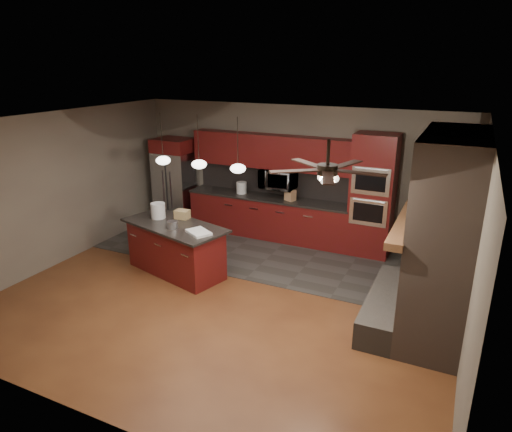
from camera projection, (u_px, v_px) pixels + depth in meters
The scene contains 22 objects.
ground at pixel (228, 295), 7.48m from camera, with size 7.00×7.00×0.00m, color brown.
ceiling at pixel (224, 122), 6.57m from camera, with size 7.00×6.00×0.02m, color white.
back_wall at pixel (295, 173), 9.59m from camera, with size 7.00×0.02×2.80m, color #6E6758.
right_wall at pixel (476, 253), 5.61m from camera, with size 0.02×6.00×2.80m, color #6E6758.
left_wall at pixel (60, 188), 8.43m from camera, with size 0.02×6.00×2.80m, color #6E6758.
slate_tile_patch at pixel (272, 255), 9.01m from camera, with size 7.00×2.40×0.01m, color #373532.
fireplace_column at pixel (437, 244), 6.17m from camera, with size 1.30×2.10×2.80m.
back_cabinetry at pixel (269, 196), 9.73m from camera, with size 3.59×0.64×2.20m.
oven_tower at pixel (372, 196), 8.71m from camera, with size 0.80×0.63×2.38m.
microwave at pixel (278, 179), 9.52m from camera, with size 0.73×0.41×0.50m, color silver.
refrigerator at pixel (176, 182), 10.52m from camera, with size 0.84×0.75×1.99m.
kitchen_island at pixel (176, 248), 8.15m from camera, with size 2.13×1.38×0.92m.
white_bucket at pixel (158, 211), 8.28m from camera, with size 0.26×0.26×0.28m, color silver.
paint_can at pixel (172, 225), 7.80m from camera, with size 0.19×0.19×0.12m, color silver.
paint_tray at pixel (199, 232), 7.57m from camera, with size 0.42×0.30×0.04m, color white.
cardboard_box at pixel (182, 214), 8.27m from camera, with size 0.25×0.18×0.16m, color #A48654.
counter_bucket at pixel (242, 188), 9.90m from camera, with size 0.22×0.22×0.25m, color silver.
counter_box at pixel (290, 195), 9.40m from camera, with size 0.20×0.16×0.22m, color #A67C55.
pendant_left at pixel (163, 160), 8.10m from camera, with size 0.26×0.26×0.92m.
pendant_center at pixel (199, 164), 7.80m from camera, with size 0.26×0.26×0.92m.
pendant_right at pixel (238, 168), 7.50m from camera, with size 0.26×0.26×0.92m.
ceiling_fan at pixel (327, 169), 5.27m from camera, with size 1.27×1.33×0.41m.
Camera 1 is at (3.25, -5.82, 3.65)m, focal length 32.00 mm.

